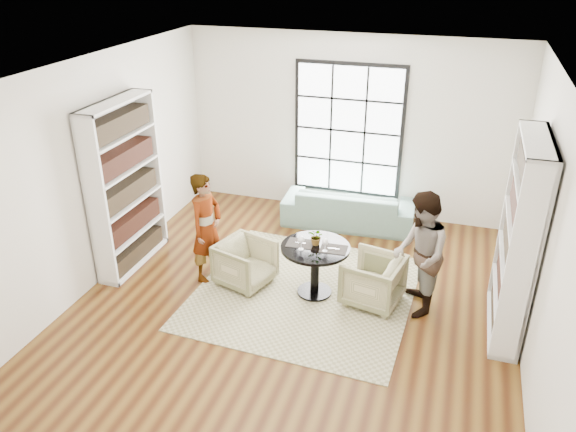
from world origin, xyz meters
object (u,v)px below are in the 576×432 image
(pedestal_table, at_px, (315,260))
(wine_glass_right, at_px, (325,242))
(flower_centerpiece, at_px, (317,237))
(person_left, at_px, (206,228))
(wine_glass_left, at_px, (301,240))
(sofa, at_px, (349,207))
(armchair_right, at_px, (373,280))
(person_right, at_px, (420,254))
(armchair_left, at_px, (245,263))

(pedestal_table, bearing_deg, wine_glass_right, -31.01)
(wine_glass_right, xyz_separation_m, flower_centerpiece, (-0.15, 0.14, -0.02))
(person_left, relative_size, wine_glass_left, 7.87)
(flower_centerpiece, bearing_deg, sofa, 90.28)
(armchair_right, relative_size, wine_glass_right, 3.95)
(person_right, height_order, flower_centerpiece, person_right)
(armchair_right, relative_size, person_left, 0.46)
(armchair_left, height_order, armchair_right, armchair_right)
(pedestal_table, xyz_separation_m, person_right, (1.31, 0.04, 0.28))
(flower_centerpiece, bearing_deg, pedestal_table, -88.08)
(armchair_right, height_order, person_left, person_left)
(armchair_right, relative_size, person_right, 0.44)
(wine_glass_left, bearing_deg, flower_centerpiece, 50.78)
(person_left, relative_size, person_right, 0.96)
(armchair_left, distance_m, flower_centerpiece, 1.10)
(person_left, bearing_deg, sofa, -22.91)
(armchair_left, xyz_separation_m, flower_centerpiece, (0.97, 0.09, 0.52))
(armchair_left, xyz_separation_m, person_right, (2.28, 0.08, 0.49))
(sofa, relative_size, wine_glass_left, 10.86)
(wine_glass_left, bearing_deg, person_right, 6.95)
(wine_glass_left, bearing_deg, pedestal_table, 41.54)
(pedestal_table, distance_m, flower_centerpiece, 0.31)
(sofa, xyz_separation_m, armchair_left, (-0.96, -2.21, 0.00))
(person_right, xyz_separation_m, flower_centerpiece, (-1.31, 0.01, 0.03))
(sofa, xyz_separation_m, flower_centerpiece, (0.01, -2.12, 0.52))
(armchair_left, bearing_deg, flower_centerpiece, -67.66)
(pedestal_table, distance_m, armchair_right, 0.79)
(person_left, relative_size, flower_centerpiece, 6.78)
(sofa, height_order, person_right, person_right)
(armchair_right, relative_size, flower_centerpiece, 3.14)
(armchair_right, bearing_deg, wine_glass_left, -67.71)
(person_left, bearing_deg, armchair_right, -76.54)
(wine_glass_left, height_order, flower_centerpiece, flower_centerpiece)
(armchair_left, distance_m, wine_glass_left, 0.98)
(armchair_right, xyz_separation_m, person_right, (0.55, 0.00, 0.48))
(flower_centerpiece, bearing_deg, armchair_right, -0.70)
(person_right, bearing_deg, wine_glass_left, -96.73)
(pedestal_table, distance_m, wine_glass_right, 0.37)
(sofa, bearing_deg, armchair_right, 106.63)
(armchair_left, height_order, person_left, person_left)
(armchair_right, height_order, wine_glass_right, wine_glass_right)
(wine_glass_right, distance_m, flower_centerpiece, 0.21)
(sofa, distance_m, wine_glass_right, 2.32)
(sofa, xyz_separation_m, armchair_right, (0.77, -2.12, 0.01))
(person_left, height_order, flower_centerpiece, person_left)
(armchair_right, xyz_separation_m, wine_glass_left, (-0.92, -0.18, 0.53))
(wine_glass_left, xyz_separation_m, wine_glass_right, (0.30, 0.05, -0.01))
(armchair_right, bearing_deg, armchair_left, -75.98)
(sofa, distance_m, flower_centerpiece, 2.18)
(pedestal_table, relative_size, person_left, 0.58)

